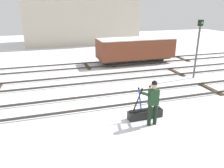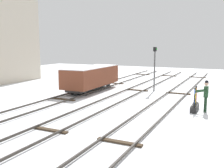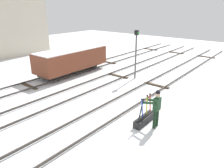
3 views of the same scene
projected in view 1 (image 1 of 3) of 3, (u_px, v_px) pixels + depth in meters
ground_plane at (113, 102)px, 10.82m from camera, size 60.00×60.00×0.00m
track_main_line at (113, 100)px, 10.78m from camera, size 44.00×1.94×0.18m
track_siding_near at (97, 79)px, 13.95m from camera, size 44.00×1.94×0.18m
track_siding_far at (87, 65)px, 17.12m from camera, size 44.00×1.94×0.18m
switch_lever_frame at (145, 112)px, 9.17m from camera, size 1.52×0.38×1.45m
rail_worker at (153, 100)px, 8.39m from camera, size 0.54×0.72×1.88m
signal_post at (198, 43)px, 13.68m from camera, size 0.24×0.32×3.74m
apartment_building at (80, 3)px, 27.29m from camera, size 14.17×6.39×9.84m
freight_car_back_track at (135, 49)px, 17.87m from camera, size 6.32×2.29×2.07m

